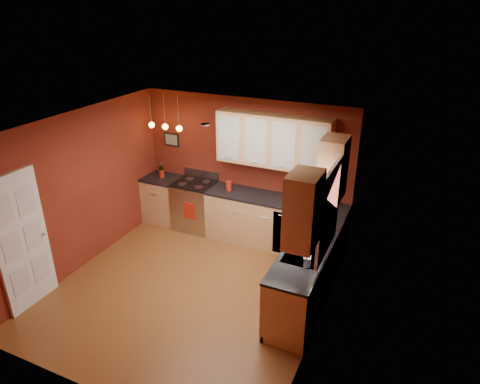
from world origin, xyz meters
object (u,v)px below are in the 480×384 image
at_px(coffee_maker, 319,198).
at_px(soap_pump, 307,259).
at_px(red_canister, 229,186).
at_px(sink, 305,255).
at_px(gas_range, 195,205).

bearing_deg(coffee_maker, soap_pump, -85.16).
relative_size(red_canister, coffee_maker, 0.61).
bearing_deg(sink, soap_pump, -69.15).
bearing_deg(red_canister, gas_range, 179.05).
xyz_separation_m(gas_range, sink, (2.62, -1.50, 0.43)).
distance_m(red_canister, coffee_maker, 1.67).
bearing_deg(red_canister, soap_pump, -41.85).
bearing_deg(soap_pump, coffee_maker, 100.01).
height_order(gas_range, red_canister, red_canister).
xyz_separation_m(sink, soap_pump, (0.11, -0.30, 0.13)).
distance_m(sink, soap_pump, 0.35).
height_order(sink, soap_pump, sink).
bearing_deg(coffee_maker, gas_range, 176.02).
bearing_deg(soap_pump, red_canister, 138.15).
distance_m(red_canister, soap_pump, 2.68).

